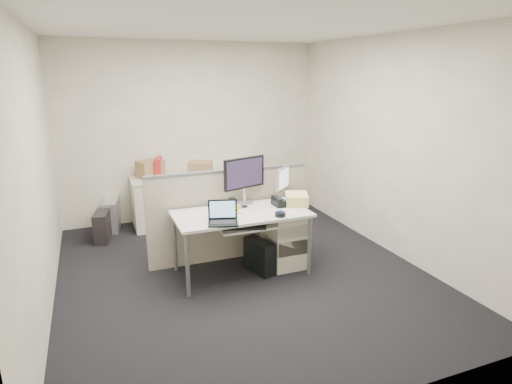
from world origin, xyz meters
name	(u,v)px	position (x,y,z in m)	size (l,w,h in m)	color
floor	(242,272)	(0.00, 0.00, -0.01)	(4.00, 4.50, 0.01)	black
ceiling	(239,24)	(0.00, 0.00, 2.70)	(4.00, 4.50, 0.01)	white
wall_back	(192,132)	(0.00, 2.25, 1.35)	(4.00, 0.02, 2.70)	silver
wall_front	(365,224)	(0.00, -2.25, 1.35)	(4.00, 0.02, 2.70)	silver
wall_left	(34,173)	(-2.00, 0.00, 1.35)	(0.02, 4.50, 2.70)	silver
wall_right	(392,147)	(2.00, 0.00, 1.35)	(0.02, 4.50, 2.70)	silver
desk	(241,218)	(0.00, 0.00, 0.66)	(1.50, 0.75, 0.73)	silver
keyboard_tray	(247,227)	(0.00, -0.18, 0.62)	(0.62, 0.32, 0.02)	silver
drawer_pedestal	(283,238)	(0.55, 0.05, 0.33)	(0.40, 0.55, 0.65)	beige
cubicle_partition	(229,216)	(0.00, 0.45, 0.55)	(2.00, 0.06, 1.10)	#A69D88
back_counter	(200,199)	(0.00, 1.93, 0.36)	(2.00, 0.60, 0.72)	beige
monitor_main	(244,181)	(0.15, 0.31, 1.01)	(0.56, 0.22, 0.56)	black
monitor_small	(282,184)	(0.65, 0.32, 0.92)	(0.32, 0.16, 0.39)	#B7B7BC
laptop	(223,213)	(-0.30, -0.28, 0.84)	(0.30, 0.23, 0.23)	black
trackball	(280,214)	(0.35, -0.28, 0.75)	(0.12, 0.12, 0.05)	black
desk_phone	(283,202)	(0.56, 0.08, 0.77)	(0.24, 0.20, 0.08)	black
paper_stack	(228,210)	(-0.12, 0.12, 0.74)	(0.23, 0.30, 0.01)	white
sticky_pad	(237,212)	(-0.05, 0.00, 0.74)	(0.09, 0.09, 0.01)	gold
travel_mug	(232,206)	(-0.10, 0.02, 0.81)	(0.08, 0.08, 0.16)	black
banana	(238,208)	(0.00, 0.10, 0.75)	(0.19, 0.05, 0.04)	gold
cellphone	(244,206)	(0.10, 0.20, 0.74)	(0.06, 0.11, 0.01)	black
manila_folders	(297,199)	(0.72, 0.07, 0.79)	(0.26, 0.33, 0.12)	tan
keyboard	(245,227)	(-0.04, -0.22, 0.64)	(0.46, 0.16, 0.03)	black
pc_tower_desk	(259,256)	(0.20, -0.05, 0.19)	(0.16, 0.41, 0.38)	black
pc_tower_spare_dark	(102,226)	(-1.45, 1.63, 0.20)	(0.17, 0.44, 0.41)	black
pc_tower_spare_silver	(112,215)	(-1.30, 2.03, 0.23)	(0.19, 0.49, 0.45)	#B7B7BC
cardboard_box_left	(150,169)	(-0.70, 2.05, 0.85)	(0.36, 0.27, 0.27)	#956943
cardboard_box_right	(201,170)	(0.00, 1.81, 0.84)	(0.34, 0.27, 0.25)	#956943
red_binder	(159,168)	(-0.58, 2.03, 0.87)	(0.08, 0.33, 0.30)	#AD211E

